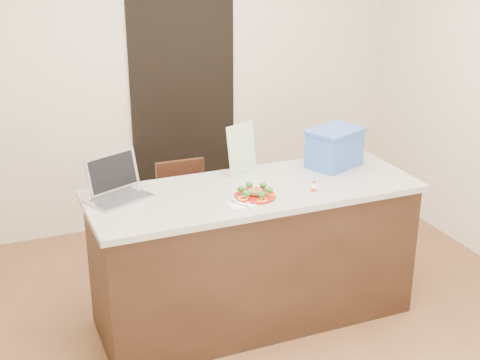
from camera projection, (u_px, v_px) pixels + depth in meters
name	position (u px, v px, depth m)	size (l,w,h in m)	color
ground	(269.00, 336.00, 4.24)	(4.00, 4.00, 0.00)	brown
room_shell	(274.00, 85.00, 3.66)	(4.00, 4.00, 4.00)	white
doorway	(184.00, 107.00, 5.63)	(0.90, 0.02, 2.00)	black
island	(254.00, 254.00, 4.29)	(2.06, 0.76, 0.92)	black
plate	(255.00, 195.00, 3.99)	(0.25, 0.25, 0.02)	maroon
meatballs	(255.00, 192.00, 3.98)	(0.10, 0.10, 0.04)	brown
broccoli	(255.00, 189.00, 3.98)	(0.19, 0.21, 0.04)	#154813
pepper_rings	(255.00, 194.00, 3.99)	(0.25, 0.24, 0.01)	#FFA11A
napkin	(241.00, 203.00, 3.89)	(0.15, 0.15, 0.01)	silver
fork	(238.00, 202.00, 3.89)	(0.08, 0.15, 0.00)	silver
knife	(247.00, 203.00, 3.89)	(0.03, 0.19, 0.01)	white
yogurt_bottle	(314.00, 188.00, 4.04)	(0.04, 0.04, 0.08)	silver
laptop	(116.00, 186.00, 3.98)	(0.42, 0.40, 0.25)	#A7A7AB
leaflet	(242.00, 149.00, 4.33)	(0.23, 0.00, 0.33)	silver
blue_box	(335.00, 147.00, 4.46)	(0.43, 0.38, 0.26)	#2C509F
chair	(185.00, 210.00, 4.93)	(0.37, 0.37, 0.83)	#381B10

